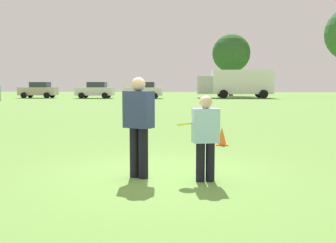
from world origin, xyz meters
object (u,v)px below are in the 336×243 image
frisbee (185,124)px  parked_car_mid_left (95,90)px  player_thrower (139,122)px  player_defender (206,134)px  box_truck (236,83)px  traffic_cone (222,137)px  parked_car_center (144,90)px  parked_car_near_left (39,90)px

frisbee → parked_car_mid_left: size_ratio=0.06×
player_thrower → player_defender: size_ratio=1.21×
player_defender → parked_car_mid_left: (-12.53, 38.03, 0.12)m
player_thrower → box_truck: size_ratio=0.20×
frisbee → traffic_cone: bearing=79.2°
parked_car_center → player_defender: bearing=-79.5°
player_defender → box_truck: 40.61m
box_truck → frisbee: bearing=-95.1°
traffic_cone → parked_car_mid_left: 36.31m
parked_car_near_left → box_truck: (22.53, 2.16, 0.83)m
frisbee → parked_car_center: 38.32m
frisbee → box_truck: size_ratio=0.03×
parked_car_mid_left → player_thrower: bearing=-73.3°
parked_car_near_left → player_defender: bearing=-63.3°
parked_car_near_left → frisbee: bearing=-63.7°
traffic_cone → box_truck: size_ratio=0.06×
player_defender → frisbee: (-0.35, 0.11, 0.15)m
frisbee → parked_car_near_left: parked_car_near_left is taller
frisbee → parked_car_center: size_ratio=0.06×
traffic_cone → parked_car_near_left: bearing=119.9°
parked_car_near_left → parked_car_center: 12.25m
traffic_cone → parked_car_center: bearing=102.4°
player_defender → frisbee: player_defender is taller
traffic_cone → parked_car_mid_left: (-12.95, 33.92, 0.69)m
frisbee → player_defender: bearing=-16.7°
traffic_cone → box_truck: box_truck is taller
traffic_cone → parked_car_center: size_ratio=0.11×
parked_car_center → traffic_cone: bearing=-77.6°
parked_car_center → box_truck: 10.65m
parked_car_mid_left → player_defender: bearing=-71.8°
player_defender → frisbee: bearing=163.3°
parked_car_center → box_truck: size_ratio=0.50×
player_thrower → parked_car_center: (-5.85, 37.70, -0.06)m
traffic_cone → parked_car_mid_left: size_ratio=0.11×
parked_car_mid_left → box_truck: box_truck is taller
player_thrower → traffic_cone: bearing=68.4°
player_defender → parked_car_near_left: (-19.25, 38.31, 0.12)m
player_thrower → parked_car_near_left: bearing=115.4°
traffic_cone → parked_car_near_left: (-19.67, 34.19, 0.69)m
traffic_cone → player_thrower: bearing=-111.6°
parked_car_near_left → parked_car_mid_left: size_ratio=1.00×
player_defender → parked_car_mid_left: bearing=108.2°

